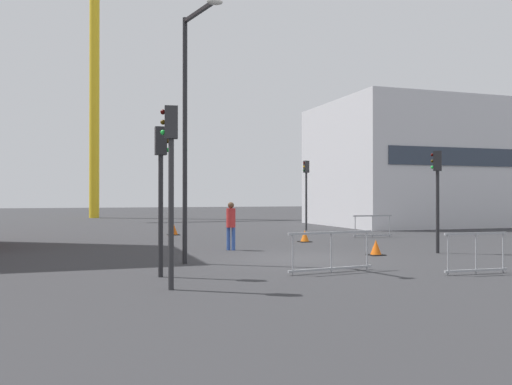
{
  "coord_description": "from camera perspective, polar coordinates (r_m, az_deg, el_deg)",
  "views": [
    {
      "loc": [
        -6.83,
        -16.02,
        2.02
      ],
      "look_at": [
        0.0,
        4.62,
        2.16
      ],
      "focal_mm": 37.93,
      "sensor_mm": 36.0,
      "label": 1
    }
  ],
  "objects": [
    {
      "name": "safety_barrier_right_run",
      "position": [
        26.94,
        12.19,
        -3.45
      ],
      "size": [
        2.08,
        0.11,
        1.08
      ],
      "color": "gray",
      "rests_on": "ground"
    },
    {
      "name": "traffic_light_corner",
      "position": [
        20.1,
        18.58,
        0.86
      ],
      "size": [
        0.38,
        0.36,
        3.6
      ],
      "color": "#232326",
      "rests_on": "ground"
    },
    {
      "name": "traffic_cone_by_barrier",
      "position": [
        18.92,
        12.53,
        -5.75
      ],
      "size": [
        0.52,
        0.52,
        0.52
      ],
      "color": "black",
      "rests_on": "ground"
    },
    {
      "name": "safety_barrier_rear",
      "position": [
        15.1,
        22.19,
        -5.88
      ],
      "size": [
        1.86,
        0.14,
        1.08
      ],
      "color": "#9EA0A5",
      "rests_on": "ground"
    },
    {
      "name": "construction_crane",
      "position": [
        54.18,
        -17.16,
        17.28
      ],
      "size": [
        19.22,
        1.9,
        28.25
      ],
      "color": "yellow",
      "rests_on": "ground"
    },
    {
      "name": "traffic_light_near",
      "position": [
        11.78,
        -8.97,
        2.75
      ],
      "size": [
        0.38,
        0.28,
        3.95
      ],
      "color": "#2D2D30",
      "rests_on": "ground"
    },
    {
      "name": "traffic_cone_striped",
      "position": [
        23.82,
        5.17,
        -4.65
      ],
      "size": [
        0.51,
        0.51,
        0.52
      ],
      "color": "black",
      "rests_on": "ground"
    },
    {
      "name": "traffic_cone_on_verge",
      "position": [
        28.22,
        -8.69,
        -3.89
      ],
      "size": [
        0.6,
        0.6,
        0.6
      ],
      "color": "black",
      "rests_on": "ground"
    },
    {
      "name": "office_block",
      "position": [
        39.48,
        16.39,
        2.77
      ],
      "size": [
        12.74,
        10.4,
        8.33
      ],
      "color": "silver",
      "rests_on": "ground"
    },
    {
      "name": "traffic_light_verge",
      "position": [
        31.73,
        5.31,
        0.93
      ],
      "size": [
        0.39,
        0.31,
        4.08
      ],
      "color": "#2D2D30",
      "rests_on": "ground"
    },
    {
      "name": "traffic_light_median",
      "position": [
        13.67,
        -9.98,
        1.77
      ],
      "size": [
        0.37,
        0.24,
        3.74
      ],
      "color": "#232326",
      "rests_on": "ground"
    },
    {
      "name": "streetlamp_tall",
      "position": [
        16.17,
        -7.09,
        8.09
      ],
      "size": [
        0.73,
        2.09,
        7.35
      ],
      "color": "#232326",
      "rests_on": "ground"
    },
    {
      "name": "safety_barrier_mid_span",
      "position": [
        14.45,
        7.93,
        -6.14
      ],
      "size": [
        2.58,
        0.4,
        1.08
      ],
      "color": "#9EA0A5",
      "rests_on": "ground"
    },
    {
      "name": "ground",
      "position": [
        17.53,
        4.79,
        -6.98
      ],
      "size": [
        160.0,
        160.0,
        0.0
      ],
      "primitive_type": "plane",
      "color": "#333335"
    },
    {
      "name": "pedestrian_walking",
      "position": [
        20.13,
        -2.66,
        -3.13
      ],
      "size": [
        0.34,
        0.34,
        1.79
      ],
      "color": "#33519E",
      "rests_on": "ground"
    }
  ]
}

